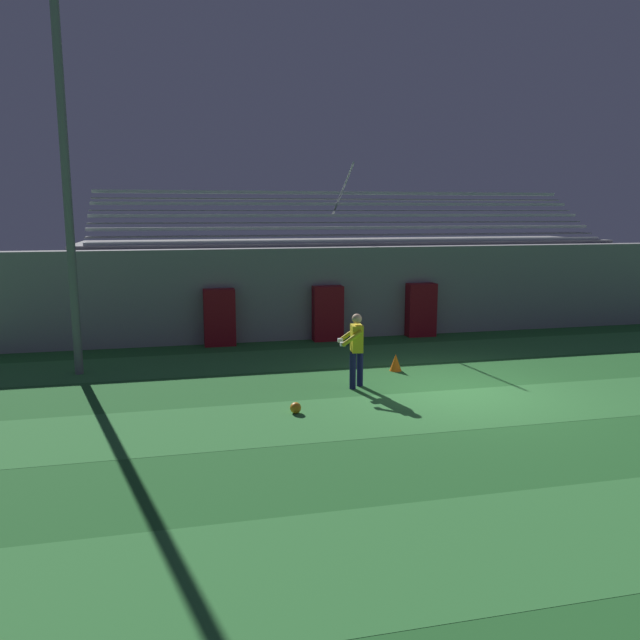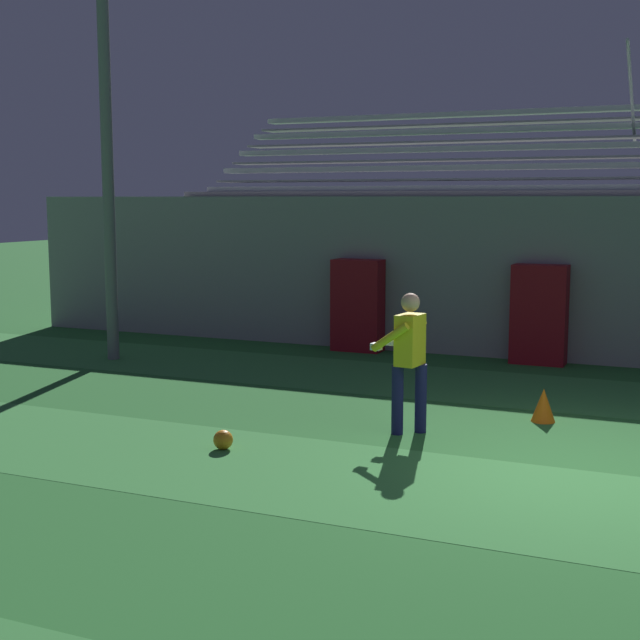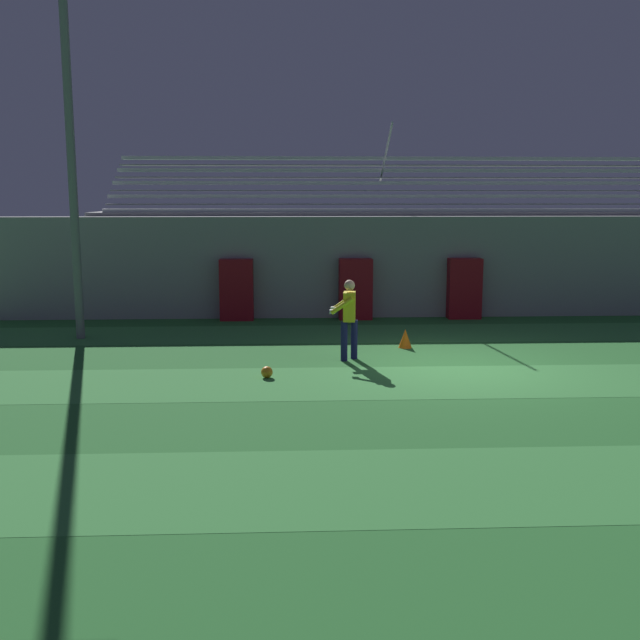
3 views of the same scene
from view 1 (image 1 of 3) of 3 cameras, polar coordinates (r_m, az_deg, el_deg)
name	(u,v)px [view 1 (image 1 of 3)]	position (r m, az deg, el deg)	size (l,w,h in m)	color
ground_plane	(459,391)	(14.09, 12.59, -6.35)	(80.00, 80.00, 0.00)	#286B2D
turf_stripe_mid	(483,406)	(13.13, 14.71, -7.62)	(28.00, 2.44, 0.01)	#38843D
turf_stripe_far	(399,353)	(17.44, 7.26, -3.05)	(28.00, 2.44, 0.01)	#38843D
back_wall	(370,291)	(19.75, 4.60, 2.63)	(24.00, 0.60, 2.80)	gray
padding_pillar_gate_left	(328,313)	(18.90, 0.71, 0.60)	(0.91, 0.44, 1.67)	maroon
padding_pillar_gate_right	(421,310)	(19.83, 9.22, 0.91)	(0.91, 0.44, 1.67)	maroon
padding_pillar_far_left	(220,318)	(18.40, -9.17, 0.23)	(0.91, 0.44, 1.67)	maroon
bleacher_stand	(350,280)	(21.96, 2.75, 3.66)	(18.00, 4.05, 5.43)	gray
floodlight_pole	(62,119)	(15.94, -22.51, 16.65)	(0.90, 0.36, 9.66)	slate
goalkeeper	(356,346)	(13.82, 3.30, -2.35)	(0.61, 0.62, 1.67)	#19194C
soccer_ball	(296,408)	(12.26, -2.25, -8.03)	(0.22, 0.22, 0.22)	orange
traffic_cone	(396,362)	(15.52, 6.93, -3.87)	(0.30, 0.30, 0.42)	orange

